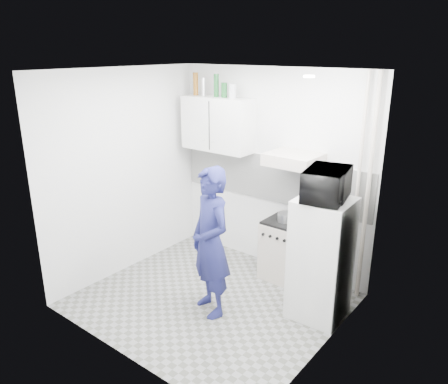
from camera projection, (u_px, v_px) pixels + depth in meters
The scene contains 22 objects.
floor at pixel (211, 300), 5.11m from camera, with size 2.80×2.80×0.00m, color gray.
ceiling at pixel (208, 70), 4.29m from camera, with size 2.80×2.80×0.00m, color white.
wall_back at pixel (272, 171), 5.63m from camera, with size 2.80×2.80×0.00m, color silver.
wall_left at pixel (125, 173), 5.52m from camera, with size 2.60×2.60×0.00m, color silver.
wall_right at pixel (330, 226), 3.88m from camera, with size 2.60×2.60×0.00m, color silver.
person at pixel (211, 242), 4.66m from camera, with size 0.61×0.40×1.67m, color #1A1C51.
stove at pixel (283, 250), 5.52m from camera, with size 0.47×0.47×0.75m, color beige.
fridge at pixel (321, 259), 4.65m from camera, with size 0.56×0.56×1.34m, color silver.
stove_top at pixel (284, 222), 5.40m from camera, with size 0.45×0.45×0.03m, color black.
saucepan at pixel (285, 217), 5.37m from camera, with size 0.19×0.19×0.11m, color silver.
microwave at pixel (327, 184), 4.38m from camera, with size 0.40×0.59×0.32m, color black.
bottle_a at pixel (196, 84), 5.83m from camera, with size 0.07×0.07×0.30m, color brown.
bottle_b at pixel (203, 87), 5.76m from camera, with size 0.06×0.06×0.23m, color silver.
bottle_d at pixel (216, 85), 5.62m from camera, with size 0.07×0.07×0.29m, color #144C1E.
canister_a at pixel (224, 90), 5.56m from camera, with size 0.08×0.08×0.19m, color #144C1E.
canister_b at pixel (232, 91), 5.49m from camera, with size 0.09×0.09×0.18m, color #B2B7BC.
upper_cabinet at pixel (218, 124), 5.77m from camera, with size 1.00×0.35×0.70m, color silver.
range_hood at pixel (294, 159), 5.10m from camera, with size 0.60×0.50×0.14m, color beige.
backsplash at pixel (271, 178), 5.65m from camera, with size 2.74×0.03×0.60m, color white.
pipe_a at pixel (368, 192), 4.81m from camera, with size 0.05×0.05×2.60m, color beige.
pipe_b at pixel (357, 190), 4.88m from camera, with size 0.04×0.04×2.60m, color beige.
ceiling_spot_fixture at pixel (309, 76), 3.86m from camera, with size 0.10×0.10×0.02m, color white.
Camera 1 is at (2.87, -3.40, 2.82)m, focal length 35.00 mm.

